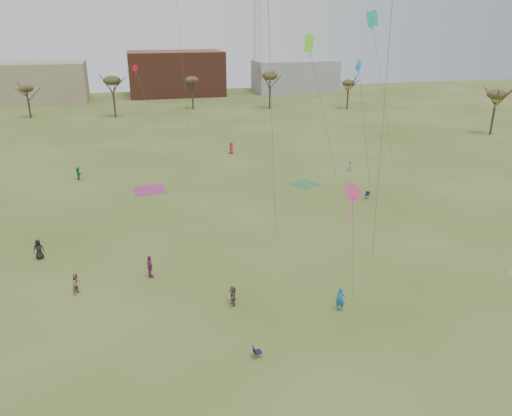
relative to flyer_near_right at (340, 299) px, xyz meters
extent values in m
plane|color=#40581B|center=(-4.23, -3.83, -0.95)|extent=(260.00, 260.00, 0.00)
imported|color=#22609C|center=(0.00, 0.00, 0.00)|extent=(0.82, 0.80, 1.90)
imported|color=#8E6F5A|center=(-18.84, 7.53, -0.08)|extent=(1.02, 1.07, 1.74)
imported|color=brown|center=(-7.44, 2.77, -0.16)|extent=(0.64, 1.51, 1.58)
imported|color=black|center=(-22.58, 14.69, -0.02)|extent=(0.93, 0.63, 1.87)
imported|color=#823662|center=(-13.18, 8.66, 0.03)|extent=(0.75, 1.24, 1.97)
imported|color=#B9B9B9|center=(16.01, 32.73, -0.15)|extent=(0.92, 0.81, 1.60)
imported|color=#2B8152|center=(-20.86, 38.47, -0.07)|extent=(1.08, 1.70, 1.76)
imported|color=#B91F4A|center=(1.84, 46.72, -0.02)|extent=(1.09, 0.98, 1.87)
cube|color=#A03170|center=(-11.92, 31.64, -0.95)|extent=(3.90, 3.90, 0.03)
cube|color=#2E7F3A|center=(7.76, 28.87, -0.95)|extent=(4.13, 4.13, 0.03)
cube|color=#121733|center=(-7.25, -3.66, -0.53)|extent=(0.54, 0.54, 0.04)
cube|color=#121733|center=(-7.48, -3.68, -0.30)|extent=(0.18, 0.51, 0.44)
cube|color=#141937|center=(13.09, 21.70, -0.53)|extent=(0.71, 0.71, 0.04)
cube|color=#141937|center=(13.26, 21.85, -0.30)|extent=(0.43, 0.46, 0.44)
cone|color=#FF509F|center=(1.88, 3.08, 7.15)|extent=(1.54, 0.11, 1.54)
cube|color=#FF509F|center=(1.88, 3.08, 6.17)|extent=(0.08, 0.08, 2.52)
cylinder|color=#4C4C51|center=(1.49, 1.63, 3.55)|extent=(0.84, 2.94, 7.22)
cylinder|color=#4C4C51|center=(5.33, 5.71, 11.84)|extent=(0.98, 1.03, 23.79)
cylinder|color=#4C4C51|center=(-1.84, 11.90, 11.26)|extent=(1.34, 1.01, 22.63)
cone|color=#2888E7|center=(11.35, 22.87, 14.43)|extent=(1.25, 0.09, 1.25)
cube|color=#2888E7|center=(11.35, 22.87, 13.64)|extent=(0.08, 0.08, 2.04)
cylinder|color=#4C4C51|center=(12.50, 22.46, 7.19)|extent=(2.35, 0.86, 14.49)
cube|color=#6DE826|center=(8.00, 29.67, 16.50)|extent=(0.99, 0.99, 1.95)
cube|color=#6DE826|center=(8.00, 29.67, 15.82)|extent=(0.08, 0.08, 1.76)
cylinder|color=#4C4C51|center=(9.76, 28.39, 8.23)|extent=(3.57, 2.61, 16.56)
cone|color=#AF1220|center=(-12.05, 48.66, 12.50)|extent=(0.95, 0.07, 0.95)
cube|color=#AF1220|center=(-12.05, 48.66, 11.89)|extent=(0.08, 0.08, 1.56)
cylinder|color=#4C4C51|center=(-10.50, 48.65, 6.22)|extent=(3.15, 0.06, 12.56)
cube|color=#19967A|center=(17.50, 32.48, 19.27)|extent=(0.97, 0.97, 1.91)
cube|color=#19967A|center=(17.50, 32.48, 18.60)|extent=(0.08, 0.08, 1.72)
cylinder|color=#4C4C51|center=(19.46, 31.38, 9.61)|extent=(3.97, 2.25, 19.33)
cylinder|color=#4C4C51|center=(-4.42, 54.07, 13.50)|extent=(1.45, 1.10, 27.10)
cylinder|color=#3A2B1E|center=(-34.23, 88.17, 1.21)|extent=(0.40, 0.40, 4.32)
ellipsoid|color=#473D1E|center=(-34.23, 88.17, 5.38)|extent=(3.02, 3.02, 1.58)
cylinder|color=#3A2B1E|center=(-16.23, 84.17, 1.75)|extent=(0.40, 0.40, 5.40)
ellipsoid|color=#473D1E|center=(-16.23, 84.17, 6.97)|extent=(3.78, 3.78, 1.98)
cylinder|color=#3A2B1E|center=(1.77, 90.17, 1.39)|extent=(0.40, 0.40, 4.68)
ellipsoid|color=#473D1E|center=(1.77, 90.17, 5.91)|extent=(3.28, 3.28, 1.72)
cylinder|color=#3A2B1E|center=(19.77, 86.17, 1.69)|extent=(0.40, 0.40, 5.28)
ellipsoid|color=#473D1E|center=(19.77, 86.17, 6.79)|extent=(3.70, 3.70, 1.94)
cylinder|color=#3A2B1E|center=(37.77, 81.17, 1.15)|extent=(0.40, 0.40, 4.20)
ellipsoid|color=#473D1E|center=(37.77, 81.17, 5.21)|extent=(2.94, 2.94, 1.54)
cylinder|color=#3A2B1E|center=(51.77, 48.17, 1.57)|extent=(0.40, 0.40, 5.04)
ellipsoid|color=#473D1E|center=(51.77, 48.17, 6.44)|extent=(3.53, 3.53, 1.85)
cube|color=#937F60|center=(-39.23, 111.17, 4.05)|extent=(32.00, 14.00, 10.00)
cube|color=brown|center=(0.77, 116.17, 5.05)|extent=(26.00, 16.00, 12.00)
cube|color=gray|center=(35.77, 114.17, 3.55)|extent=(24.00, 12.00, 9.00)
cylinder|color=#9EA3A8|center=(26.67, 121.17, 18.05)|extent=(0.16, 0.16, 38.00)
cylinder|color=#9EA3A8|center=(25.32, 121.95, 18.05)|extent=(0.16, 0.16, 38.00)
cylinder|color=#9EA3A8|center=(25.32, 120.39, 18.05)|extent=(0.16, 0.16, 38.00)
camera|label=1|loc=(-13.92, -28.52, 19.08)|focal=34.47mm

